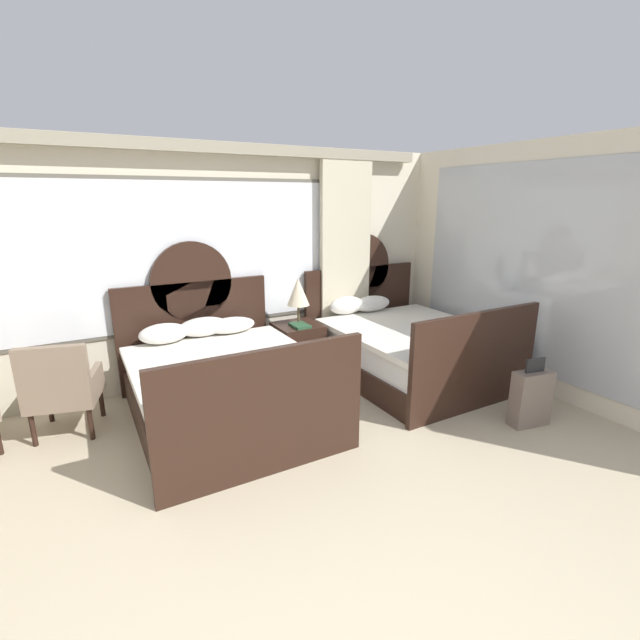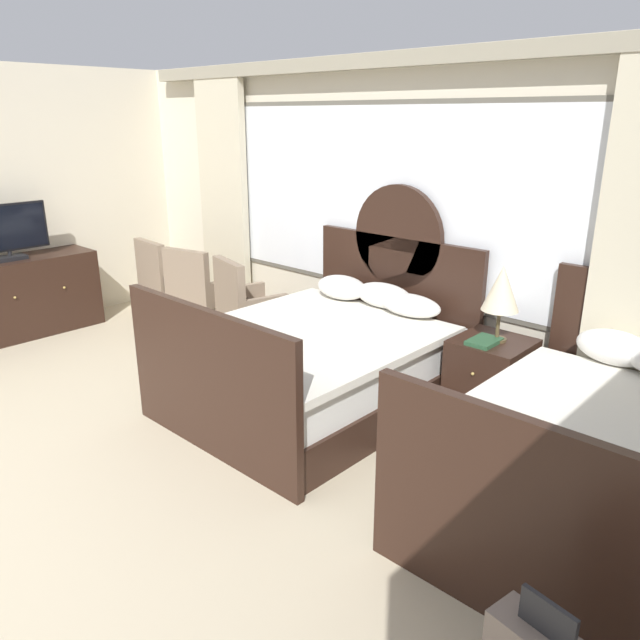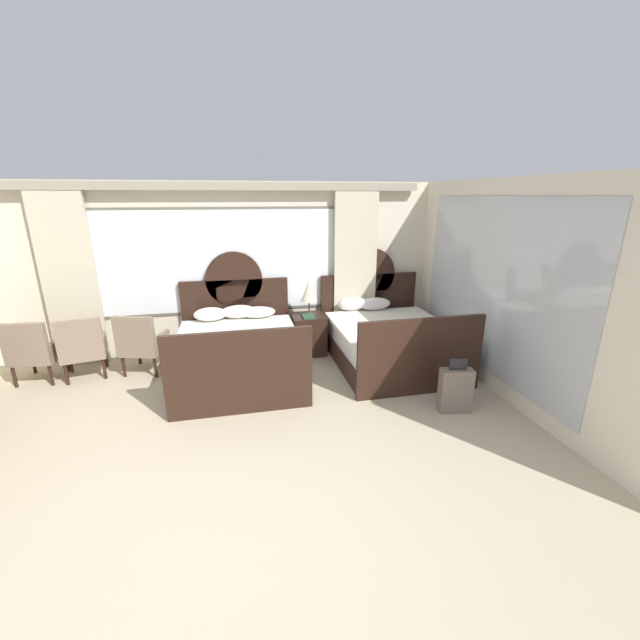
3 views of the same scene
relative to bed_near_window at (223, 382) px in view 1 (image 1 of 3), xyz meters
The scene contains 9 objects.
wall_back_window 1.49m from the bed_near_window, 99.32° to the left, with size 6.90×0.22×2.70m.
wall_right_mirror 3.67m from the bed_near_window, 20.45° to the right, with size 0.08×4.63×2.70m.
bed_near_window is the anchor object (origin of this frame).
bed_near_mirror 2.26m from the bed_near_window, ahead, with size 1.70×2.12×1.65m.
nightstand_between_beds 1.30m from the bed_near_window, 29.32° to the left, with size 0.52×0.54×0.64m.
table_lamp_on_nightstand 1.48m from the bed_near_window, 29.32° to the left, with size 0.27×0.27×0.56m.
book_on_nightstand 1.27m from the bed_near_window, 25.59° to the left, with size 0.18×0.26×0.03m.
armchair_by_window_left 1.41m from the bed_near_window, 164.38° to the left, with size 0.69×0.69×0.90m.
suitcase_on_floor 2.95m from the bed_near_window, 32.17° to the right, with size 0.40×0.23×0.67m.
Camera 1 is at (-0.96, -0.98, 2.11)m, focal length 24.92 mm.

